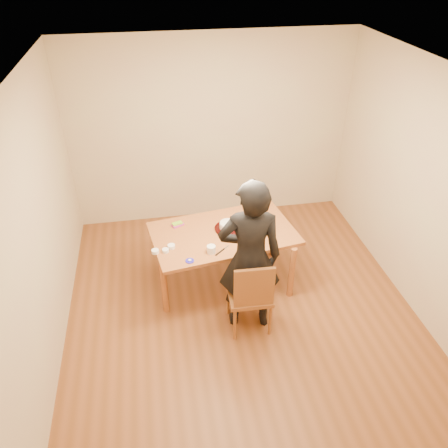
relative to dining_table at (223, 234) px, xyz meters
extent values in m
cube|color=brown|center=(0.12, -0.63, -0.73)|extent=(4.00, 4.50, 0.00)
cube|color=silver|center=(0.12, -0.63, 1.97)|extent=(4.00, 4.50, 0.00)
cube|color=tan|center=(0.12, 1.62, 0.62)|extent=(4.00, 0.00, 2.70)
cube|color=tan|center=(-1.88, -0.63, 0.62)|extent=(0.00, 4.50, 2.70)
cube|color=tan|center=(2.12, -0.63, 0.62)|extent=(0.00, 4.50, 2.70)
cube|color=brown|center=(0.00, 0.00, 0.00)|extent=(1.80, 1.23, 0.04)
cube|color=brown|center=(0.15, -0.78, -0.28)|extent=(0.47, 0.47, 0.04)
cylinder|color=red|center=(0.06, 0.05, 0.03)|extent=(0.32, 0.32, 0.02)
cylinder|color=white|center=(0.06, 0.05, 0.08)|extent=(0.20, 0.20, 0.06)
ellipsoid|color=white|center=(0.06, 0.05, 0.12)|extent=(0.19, 0.19, 0.03)
cylinder|color=white|center=(-0.20, -0.36, 0.06)|extent=(0.10, 0.10, 0.09)
cylinder|color=#241CB8|center=(-0.45, -0.47, 0.02)|extent=(0.10, 0.10, 0.01)
ellipsoid|color=white|center=(-0.45, -0.47, 0.04)|extent=(0.04, 0.04, 0.02)
cylinder|color=white|center=(-0.70, -0.26, 0.04)|extent=(0.07, 0.07, 0.04)
cylinder|color=white|center=(-0.63, -0.20, 0.04)|extent=(0.08, 0.08, 0.04)
cylinder|color=white|center=(-0.81, -0.26, 0.04)|extent=(0.08, 0.08, 0.04)
cube|color=#E6368E|center=(-0.52, 0.23, 0.03)|extent=(0.16, 0.13, 0.02)
cube|color=green|center=(-0.52, 0.23, 0.05)|extent=(0.14, 0.10, 0.02)
cube|color=black|center=(-0.10, -0.38, 0.02)|extent=(0.13, 0.12, 0.01)
imported|color=black|center=(0.15, -0.73, 0.18)|extent=(0.72, 0.52, 1.82)
camera|label=1|loc=(-0.73, -4.17, 3.00)|focal=35.00mm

